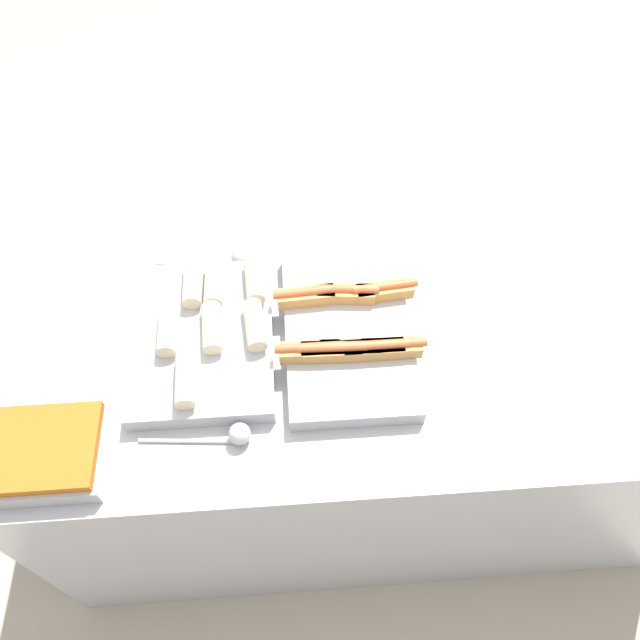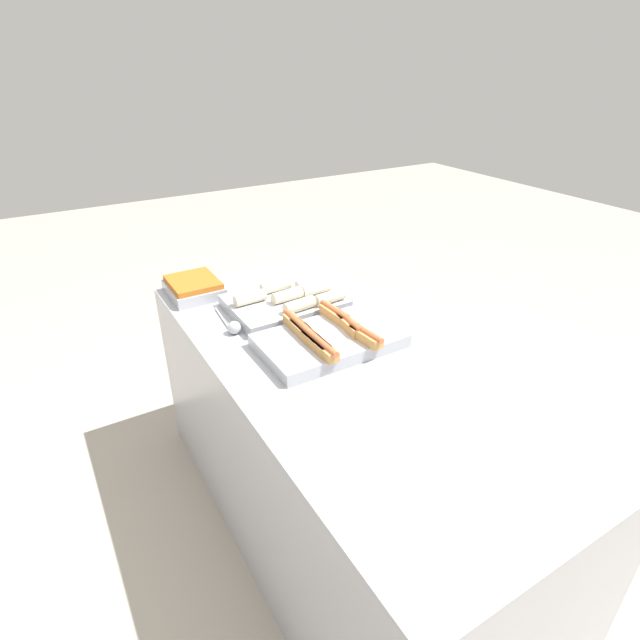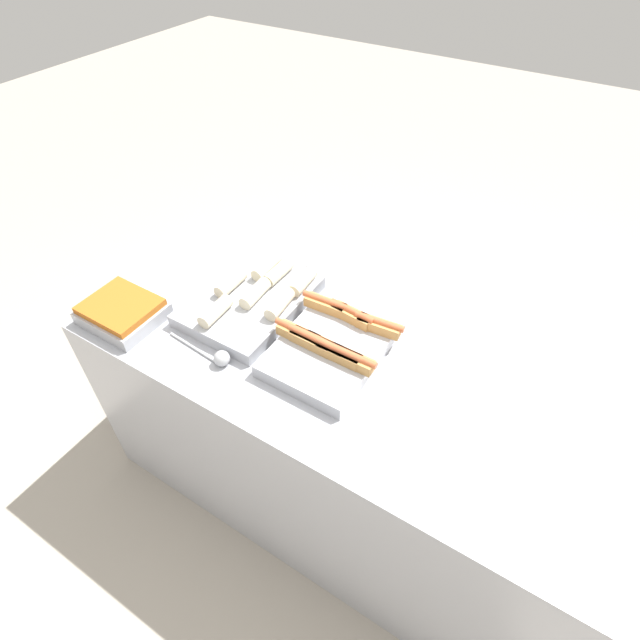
# 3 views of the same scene
# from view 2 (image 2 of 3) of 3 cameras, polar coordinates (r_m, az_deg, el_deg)

# --- Properties ---
(ground_plane) EXTENTS (12.00, 12.00, 0.00)m
(ground_plane) POSITION_cam_2_polar(r_m,az_deg,el_deg) (2.38, 1.98, -22.06)
(ground_plane) COLOR #ADA393
(counter) EXTENTS (1.88, 0.86, 0.87)m
(counter) POSITION_cam_2_polar(r_m,az_deg,el_deg) (2.07, 2.18, -14.36)
(counter) COLOR #A8AAB2
(counter) RESTS_ON ground_plane
(tray_hotdogs) EXTENTS (0.37, 0.52, 0.10)m
(tray_hotdogs) POSITION_cam_2_polar(r_m,az_deg,el_deg) (1.84, 0.98, -2.12)
(tray_hotdogs) COLOR #A8AAB2
(tray_hotdogs) RESTS_ON counter
(tray_wraps) EXTENTS (0.35, 0.46, 0.10)m
(tray_wraps) POSITION_cam_2_polar(r_m,az_deg,el_deg) (2.12, -3.80, 2.15)
(tray_wraps) COLOR #A8AAB2
(tray_wraps) RESTS_ON counter
(tray_side_front) EXTENTS (0.26, 0.22, 0.07)m
(tray_side_front) POSITION_cam_2_polar(r_m,az_deg,el_deg) (2.32, -14.23, 3.64)
(tray_side_front) COLOR #A8AAB2
(tray_side_front) RESTS_ON counter
(serving_spoon_near) EXTENTS (0.26, 0.05, 0.05)m
(serving_spoon_near) POSITION_cam_2_polar(r_m,az_deg,el_deg) (1.97, -9.95, -0.75)
(serving_spoon_near) COLOR #B2B5BA
(serving_spoon_near) RESTS_ON counter
(serving_spoon_far) EXTENTS (0.26, 0.05, 0.05)m
(serving_spoon_far) POSITION_cam_2_polar(r_m,az_deg,el_deg) (2.19, 3.05, 2.70)
(serving_spoon_far) COLOR #B2B5BA
(serving_spoon_far) RESTS_ON counter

